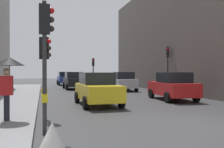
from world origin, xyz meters
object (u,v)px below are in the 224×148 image
Objects in this scene: car_yellow_taxi at (97,89)px; car_silver_hatchback at (123,81)px; car_blue_van at (65,78)px; traffic_light_mid_street at (168,61)px; traffic_light_near_right at (45,61)px; warning_sign_triangle at (52,136)px; traffic_light_near_left at (45,43)px; traffic_light_far_median at (93,67)px; pedestrian_with_umbrella at (9,71)px; car_red_sedan at (173,86)px; car_dark_suv at (74,80)px.

car_yellow_taxi is 10.50m from car_silver_hatchback.
traffic_light_mid_street is at bearing -64.10° from car_blue_van.
warning_sign_triangle is (0.14, -4.04, -1.90)m from traffic_light_near_right.
traffic_light_mid_street is 1.04× the size of traffic_light_near_left.
traffic_light_near_right reaches higher than car_silver_hatchback.
car_silver_hatchback is (1.78, -5.54, -1.45)m from traffic_light_far_median.
pedestrian_with_umbrella is at bearing 112.23° from warning_sign_triangle.
car_red_sedan is (2.41, -13.95, -1.45)m from traffic_light_far_median.
traffic_light_far_median reaches higher than warning_sign_triangle.
traffic_light_far_median reaches higher than car_blue_van.
car_dark_suv is at bearing -88.46° from car_blue_van.
warning_sign_triangle is (-2.62, -7.43, -0.55)m from car_yellow_taxi.
car_blue_van is (-2.64, 6.19, -1.45)m from traffic_light_far_median.
car_silver_hatchback and car_dark_suv have the same top height.
traffic_light_mid_street reaches higher than car_yellow_taxi.
car_blue_van is 8.26m from car_dark_suv.
car_yellow_taxi is at bearing -167.82° from car_red_sedan.
traffic_light_near_left is (-5.44, -20.98, 0.31)m from traffic_light_far_median.
car_dark_suv is at bearing -139.47° from traffic_light_far_median.
car_silver_hatchback is at bearing -69.32° from car_blue_van.
pedestrian_with_umbrella reaches higher than car_yellow_taxi.
traffic_light_near_left is 2.58m from traffic_light_near_right.
traffic_light_near_right is 1.48m from pedestrian_with_umbrella.
car_dark_suv is (0.26, 12.98, 0.00)m from car_yellow_taxi.
traffic_light_near_left is 0.90× the size of car_yellow_taxi.
traffic_light_mid_street is at bearing 50.04° from traffic_light_near_left.
pedestrian_with_umbrella is at bearing -149.68° from car_red_sedan.
car_dark_suv is at bearing 79.56° from traffic_light_near_right.
traffic_light_far_median is 21.68m from traffic_light_near_left.
warning_sign_triangle is (-7.09, -16.93, -0.55)m from car_silver_hatchback.
traffic_light_far_median reaches higher than car_dark_suv.
traffic_light_mid_street is at bearing 43.29° from traffic_light_near_right.
car_red_sedan is 6.63× the size of warning_sign_triangle.
car_red_sedan is at bearing 47.89° from warning_sign_triangle.
car_blue_van is 12.54m from car_silver_hatchback.
pedestrian_with_umbrella reaches higher than car_red_sedan.
car_yellow_taxi is at bearing 46.66° from pedestrian_with_umbrella.
traffic_light_far_median is 1.58× the size of pedestrian_with_umbrella.
pedestrian_with_umbrella is at bearing 124.26° from traffic_light_near_left.
car_blue_van is at bearing 81.09° from pedestrian_with_umbrella.
traffic_light_near_right is at bearing -136.71° from traffic_light_mid_street.
traffic_light_near_left reaches higher than car_yellow_taxi.
pedestrian_with_umbrella is (-3.99, -25.42, 0.96)m from car_blue_van.
car_yellow_taxi is 0.99× the size of car_silver_hatchback.
traffic_light_mid_street is at bearing -43.88° from car_dark_suv.
warning_sign_triangle is at bearing -126.34° from traffic_light_mid_street.
car_yellow_taxi is at bearing 50.87° from traffic_light_near_right.
car_silver_hatchback is 1.01× the size of car_dark_suv.
pedestrian_with_umbrella is (-11.31, -10.33, -0.89)m from traffic_light_mid_street.
traffic_light_near_left is at bearing -95.87° from car_blue_van.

